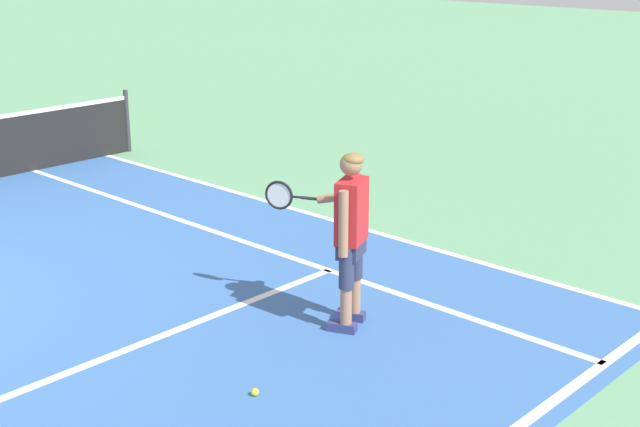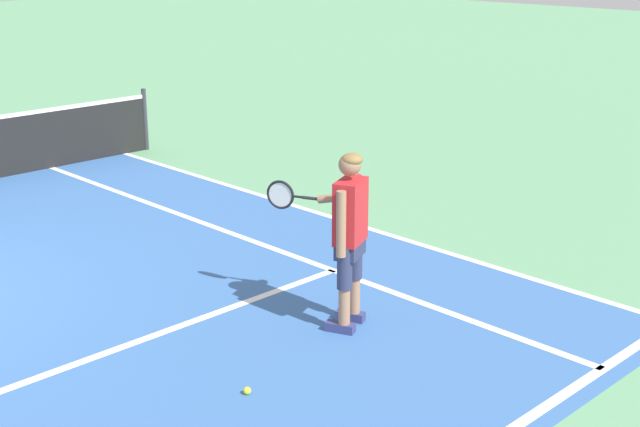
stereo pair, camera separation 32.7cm
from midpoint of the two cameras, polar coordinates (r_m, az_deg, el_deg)
The scene contains 4 objects.
line_singles_right at distance 10.95m, azimuth -6.29°, elevation -1.65°, with size 0.10×9.69×0.01m, color white.
line_doubles_right at distance 11.84m, azimuth -1.26°, elevation -0.06°, with size 0.10×9.69×0.01m, color white.
tennis_player at distance 8.18m, azimuth 0.73°, elevation -0.96°, with size 0.57×1.23×1.71m.
tennis_ball_near_feet at distance 7.35m, azimuth -5.53°, elevation -11.45°, with size 0.07×0.07×0.07m, color #CCE02D.
Camera 1 is at (-2.67, -8.88, 3.59)m, focal length 49.42 mm.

